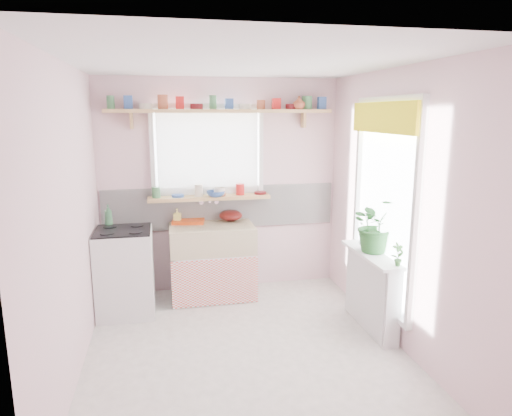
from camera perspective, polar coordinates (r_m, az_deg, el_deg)
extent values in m
plane|color=white|center=(4.31, -1.30, -17.36)|extent=(3.20, 3.20, 0.00)
plane|color=white|center=(3.78, -1.49, 17.85)|extent=(3.20, 3.20, 0.00)
plane|color=silver|center=(5.41, -4.41, 2.74)|extent=(2.80, 0.00, 2.80)
plane|color=silver|center=(2.37, 5.62, -9.37)|extent=(2.80, 0.00, 2.80)
plane|color=silver|center=(3.87, -22.25, -1.79)|extent=(0.00, 3.20, 3.20)
plane|color=silver|center=(4.33, 17.18, -0.07)|extent=(0.00, 3.20, 3.20)
cube|color=white|center=(5.44, -4.35, 0.12)|extent=(2.74, 0.03, 0.50)
cube|color=pink|center=(5.49, -4.31, -1.94)|extent=(2.74, 0.02, 0.12)
cube|color=white|center=(5.34, -6.08, 6.91)|extent=(1.20, 0.01, 1.00)
cube|color=white|center=(5.28, -6.01, 6.85)|extent=(1.15, 0.02, 0.95)
cube|color=white|center=(4.50, 15.91, 0.44)|extent=(0.01, 1.10, 1.90)
cube|color=#FFF61A|center=(4.38, 15.51, 10.85)|extent=(0.03, 1.20, 0.28)
cube|color=white|center=(5.35, -5.44, -8.18)|extent=(0.85, 0.55, 0.55)
cube|color=#ED5245|center=(5.09, -5.09, -9.25)|extent=(0.95, 0.02, 0.53)
cube|color=beige|center=(5.22, -5.53, -3.80)|extent=(0.95, 0.55, 0.30)
cylinder|color=silver|center=(5.37, -5.90, 1.02)|extent=(0.03, 0.22, 0.03)
cube|color=white|center=(5.05, -16.03, -7.74)|extent=(0.58, 0.58, 0.90)
cube|color=black|center=(4.92, -16.33, -2.74)|extent=(0.56, 0.56, 0.02)
cylinder|color=black|center=(4.80, -18.14, -3.04)|extent=(0.14, 0.14, 0.01)
cylinder|color=black|center=(4.77, -14.80, -2.92)|extent=(0.14, 0.14, 0.01)
cylinder|color=black|center=(5.07, -17.80, -2.24)|extent=(0.14, 0.14, 0.01)
cylinder|color=black|center=(5.04, -14.64, -2.12)|extent=(0.14, 0.14, 0.01)
cube|color=white|center=(4.70, 14.25, -10.11)|extent=(0.15, 0.90, 0.75)
cube|color=white|center=(4.56, 14.16, -5.66)|extent=(0.22, 0.95, 0.03)
cube|color=tan|center=(5.30, -5.84, 1.31)|extent=(1.40, 0.22, 0.04)
cube|color=tan|center=(5.22, -4.38, 11.99)|extent=(2.52, 0.24, 0.04)
cylinder|color=#3F7F4C|center=(5.20, -17.71, 12.36)|extent=(0.11, 0.11, 0.12)
cylinder|color=#3359A5|center=(5.19, -15.67, 12.48)|extent=(0.11, 0.11, 0.12)
cylinder|color=silver|center=(5.18, -13.60, 12.26)|extent=(0.11, 0.11, 0.06)
cylinder|color=#A55133|center=(5.18, -11.56, 12.68)|extent=(0.11, 0.11, 0.12)
cylinder|color=red|center=(5.18, -9.51, 12.76)|extent=(0.11, 0.11, 0.12)
cylinder|color=#590F14|center=(5.19, -7.44, 12.48)|extent=(0.11, 0.11, 0.06)
cylinder|color=#3F7F4C|center=(5.21, -5.41, 12.86)|extent=(0.11, 0.11, 0.12)
cylinder|color=#3359A5|center=(5.23, -3.38, 12.88)|extent=(0.11, 0.11, 0.12)
cylinder|color=silver|center=(5.26, -1.37, 12.57)|extent=(0.11, 0.11, 0.06)
cylinder|color=#A55133|center=(5.29, 0.61, 12.89)|extent=(0.11, 0.11, 0.12)
cylinder|color=red|center=(5.34, 2.56, 12.87)|extent=(0.11, 0.11, 0.12)
cylinder|color=#590F14|center=(5.38, 4.48, 12.52)|extent=(0.11, 0.11, 0.06)
cylinder|color=#3F7F4C|center=(5.44, 6.37, 12.79)|extent=(0.11, 0.11, 0.12)
cylinder|color=#3359A5|center=(5.49, 8.22, 12.73)|extent=(0.11, 0.11, 0.12)
cylinder|color=#3F7F4C|center=(5.26, -12.59, 1.89)|extent=(0.11, 0.11, 0.12)
cylinder|color=#3359A5|center=(5.26, -9.89, 2.00)|extent=(0.11, 0.11, 0.12)
cylinder|color=silver|center=(5.28, -7.19, 1.79)|extent=(0.11, 0.11, 0.06)
cylinder|color=#A55133|center=(5.30, -4.52, 2.21)|extent=(0.11, 0.11, 0.12)
cylinder|color=red|center=(5.33, -1.87, 2.30)|extent=(0.11, 0.11, 0.12)
cylinder|color=#590F14|center=(5.39, 0.73, 2.08)|extent=(0.11, 0.11, 0.06)
cube|color=#E34914|center=(5.36, -8.44, -1.62)|extent=(0.40, 0.32, 0.04)
ellipsoid|color=#51100E|center=(5.39, -3.18, -0.93)|extent=(0.31, 0.31, 0.12)
imported|color=#265F27|center=(4.55, 14.79, -2.01)|extent=(0.51, 0.45, 0.54)
imported|color=silver|center=(4.64, 14.44, -4.74)|extent=(0.33, 0.33, 0.07)
imported|color=#2C5C24|center=(4.21, 17.33, -5.58)|extent=(0.12, 0.10, 0.21)
imported|color=#FCF370|center=(5.34, -9.82, -0.99)|extent=(0.09, 0.10, 0.17)
imported|color=silver|center=(5.24, -4.57, 2.00)|extent=(0.15, 0.15, 0.10)
imported|color=#3157A0|center=(5.24, -5.05, 1.79)|extent=(0.26, 0.26, 0.07)
imported|color=#B75738|center=(5.36, 5.39, 12.97)|extent=(0.18, 0.18, 0.15)
imported|color=#3A754B|center=(5.12, -17.98, -0.85)|extent=(0.10, 0.10, 0.23)
sphere|color=orange|center=(4.62, 14.47, -4.06)|extent=(0.08, 0.08, 0.08)
sphere|color=orange|center=(4.68, 14.98, -3.91)|extent=(0.08, 0.08, 0.08)
sphere|color=orange|center=(4.62, 13.81, -4.04)|extent=(0.08, 0.08, 0.08)
cylinder|color=gold|center=(4.59, 14.98, -4.09)|extent=(0.18, 0.04, 0.10)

